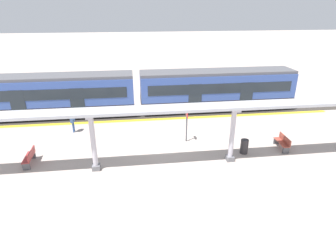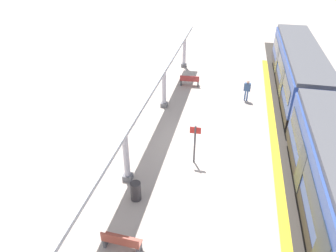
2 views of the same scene
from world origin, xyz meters
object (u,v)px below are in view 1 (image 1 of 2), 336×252
object	(u,v)px
bench_near_end	(283,142)
trash_bin	(244,146)
train_near_carriage	(52,95)
canopy_pillar_third	(232,134)
train_far_carriage	(217,89)
canopy_pillar_second	(93,142)
platform_info_sign	(187,123)
bench_mid_platform	(30,157)
passenger_waiting_near_edge	(72,120)

from	to	relation	value
bench_near_end	trash_bin	bearing A→B (deg)	-84.04
train_near_carriage	canopy_pillar_third	xyz separation A→B (m)	(9.01, 12.10, -0.12)
train_far_carriage	canopy_pillar_second	distance (m)	13.15
trash_bin	platform_info_sign	distance (m)	4.00
train_far_carriage	trash_bin	xyz separation A→B (m)	(8.23, -0.58, -1.37)
bench_mid_platform	trash_bin	distance (m)	12.87
train_far_carriage	bench_mid_platform	size ratio (longest dim) A/B	8.71
train_near_carriage	canopy_pillar_second	size ratio (longest dim) A/B	3.93
bench_near_end	bench_mid_platform	size ratio (longest dim) A/B	1.00
train_near_carriage	platform_info_sign	world-z (taller)	train_near_carriage
bench_mid_platform	train_near_carriage	bearing A→B (deg)	-177.00
platform_info_sign	passenger_waiting_near_edge	xyz separation A→B (m)	(-2.58, -7.88, -0.36)
passenger_waiting_near_edge	train_near_carriage	bearing A→B (deg)	-148.65
train_near_carriage	trash_bin	world-z (taller)	train_near_carriage
canopy_pillar_third	trash_bin	world-z (taller)	canopy_pillar_third
canopy_pillar_third	platform_info_sign	world-z (taller)	canopy_pillar_third
train_far_carriage	canopy_pillar_second	xyz separation A→B (m)	(9.01, -9.57, -0.12)
canopy_pillar_second	trash_bin	bearing A→B (deg)	94.96
bench_near_end	bench_mid_platform	distance (m)	15.56
passenger_waiting_near_edge	canopy_pillar_second	bearing A→B (deg)	21.27
trash_bin	passenger_waiting_near_edge	size ratio (longest dim) A/B	0.59
bench_mid_platform	trash_bin	size ratio (longest dim) A/B	1.66
bench_near_end	passenger_waiting_near_edge	distance (m)	14.55
canopy_pillar_third	trash_bin	distance (m)	1.89
bench_mid_platform	bench_near_end	bearing A→B (deg)	89.68
canopy_pillar_second	platform_info_sign	xyz separation A→B (m)	(-2.93, 5.74, -0.39)
bench_near_end	passenger_waiting_near_edge	xyz separation A→B (m)	(-4.45, -13.84, 0.53)
train_far_carriage	canopy_pillar_third	bearing A→B (deg)	-10.99
canopy_pillar_second	passenger_waiting_near_edge	bearing A→B (deg)	-158.73
platform_info_sign	train_far_carriage	bearing A→B (deg)	147.76
train_far_carriage	trash_bin	size ratio (longest dim) A/B	14.45
train_far_carriage	bench_mid_platform	world-z (taller)	train_far_carriage
bench_near_end	train_near_carriage	bearing A→B (deg)	-116.45
canopy_pillar_third	passenger_waiting_near_edge	xyz separation A→B (m)	(-5.51, -9.97, -0.74)
passenger_waiting_near_edge	bench_mid_platform	bearing A→B (deg)	-21.54
canopy_pillar_second	trash_bin	world-z (taller)	canopy_pillar_second
train_far_carriage	passenger_waiting_near_edge	xyz separation A→B (m)	(3.50, -11.72, -0.86)
train_far_carriage	canopy_pillar_second	bearing A→B (deg)	-46.73
canopy_pillar_third	platform_info_sign	size ratio (longest dim) A/B	1.53
train_far_carriage	canopy_pillar_third	distance (m)	9.18
train_far_carriage	bench_mid_platform	xyz separation A→B (m)	(7.86, -13.44, -1.39)
bench_mid_platform	passenger_waiting_near_edge	size ratio (longest dim) A/B	0.98
platform_info_sign	bench_near_end	bearing A→B (deg)	72.64
train_near_carriage	trash_bin	distance (m)	15.68
canopy_pillar_second	passenger_waiting_near_edge	distance (m)	5.96
platform_info_sign	passenger_waiting_near_edge	size ratio (longest dim) A/B	1.42
train_near_carriage	platform_info_sign	bearing A→B (deg)	58.71
passenger_waiting_near_edge	canopy_pillar_third	bearing A→B (deg)	61.07
canopy_pillar_second	bench_mid_platform	world-z (taller)	canopy_pillar_second
train_near_carriage	train_far_carriage	xyz separation A→B (m)	(0.00, 13.85, 0.00)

